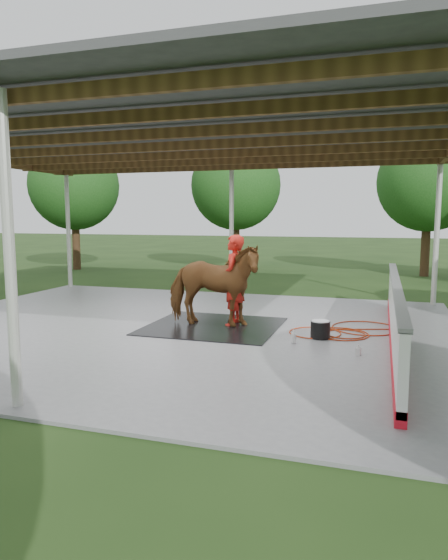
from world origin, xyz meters
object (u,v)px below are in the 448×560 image
(dasher_board, at_px, (395,315))
(handler, at_px, (233,280))
(wash_bucket, at_px, (320,329))
(horse, at_px, (213,285))

(dasher_board, relative_size, handler, 4.05)
(handler, bearing_deg, wash_bucket, 67.33)
(dasher_board, distance_m, handler, 3.42)
(horse, xyz_separation_m, handler, (0.37, 0.28, 0.08))
(horse, relative_size, handler, 1.06)
(dasher_board, distance_m, horse, 3.74)
(dasher_board, xyz_separation_m, wash_bucket, (-1.37, -0.01, -0.36))
(horse, bearing_deg, dasher_board, -98.94)
(dasher_board, height_order, handler, handler)
(dasher_board, xyz_separation_m, handler, (-3.33, 0.62, 0.44))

